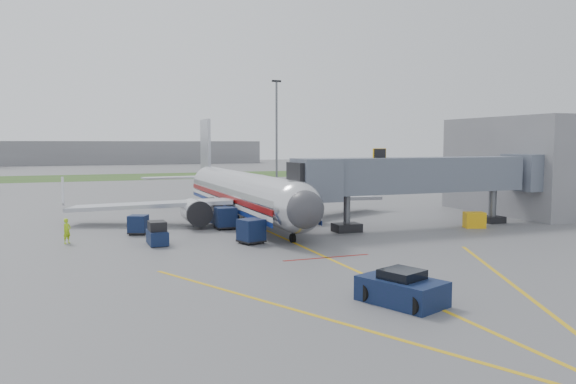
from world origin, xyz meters
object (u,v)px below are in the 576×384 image
object	(u,v)px
pushback_tug	(402,289)
baggage_tug	(157,234)
airliner	(242,192)
belt_loader	(222,218)
ramp_worker	(67,231)

from	to	relation	value
pushback_tug	baggage_tug	size ratio (longest dim) A/B	1.76
airliner	baggage_tug	distance (m)	14.44
pushback_tug	belt_loader	xyz separation A→B (m)	(-1.37, 27.85, -0.11)
airliner	belt_loader	distance (m)	3.84
pushback_tug	ramp_worker	bearing A→B (deg)	123.32
pushback_tug	ramp_worker	xyz separation A→B (m)	(-14.48, 22.04, 0.27)
pushback_tug	baggage_tug	world-z (taller)	baggage_tug
pushback_tug	belt_loader	world-z (taller)	belt_loader
belt_loader	ramp_worker	distance (m)	14.36
baggage_tug	ramp_worker	xyz separation A→B (m)	(-6.11, 2.86, 0.17)
airliner	pushback_tug	xyz separation A→B (m)	(-1.15, -29.86, -1.99)
baggage_tug	ramp_worker	world-z (taller)	ramp_worker
airliner	ramp_worker	xyz separation A→B (m)	(-15.63, -7.83, -1.72)
airliner	ramp_worker	bearing A→B (deg)	-153.40
pushback_tug	baggage_tug	distance (m)	20.93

